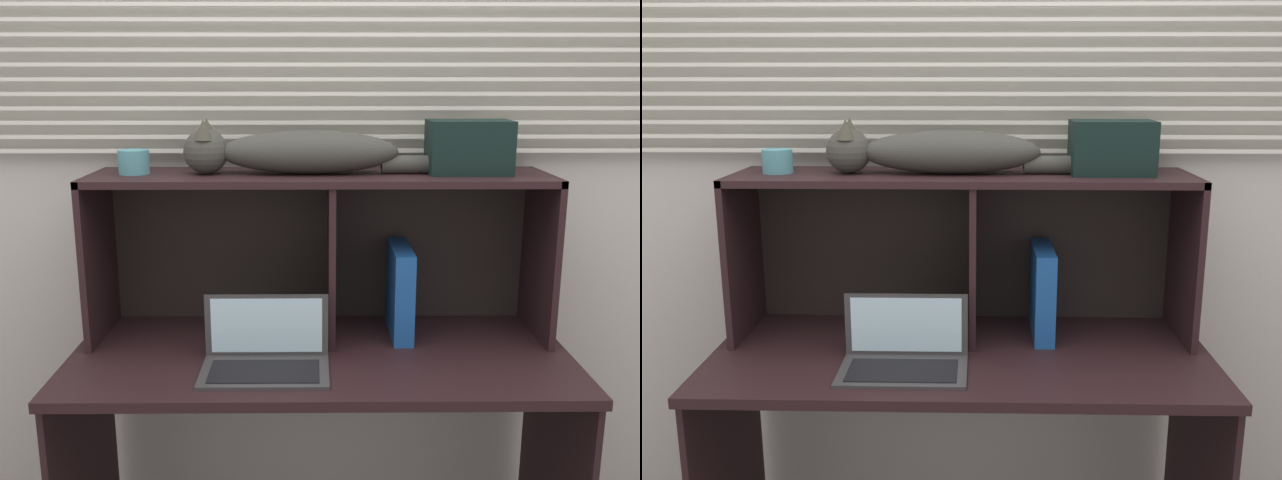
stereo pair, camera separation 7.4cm
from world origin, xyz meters
The scene contains 9 objects.
back_panel_with_blinds centered at (0.00, 0.55, 1.26)m, with size 4.40×0.08×2.50m.
desk centered at (0.00, 0.18, 0.57)m, with size 1.49×0.67×0.70m.
hutch_shelf_unit centered at (0.00, 0.37, 1.06)m, with size 1.41×0.34×0.52m.
cat centered at (-0.07, 0.33, 1.28)m, with size 0.95×0.16×0.17m.
laptop centered at (-0.16, 0.06, 0.74)m, with size 0.36×0.22×0.20m.
binder_upright centered at (0.26, 0.33, 0.84)m, with size 0.06×0.27×0.29m, color #194C92.
book_stack centered at (-0.22, 0.33, 0.72)m, with size 0.17×0.25×0.04m.
small_basket centered at (-0.57, 0.33, 1.25)m, with size 0.09×0.09×0.07m, color teal.
storage_box centered at (0.45, 0.33, 1.30)m, with size 0.25×0.16×0.16m, color black.
Camera 1 is at (-0.02, -1.77, 1.51)m, focal length 38.79 mm.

